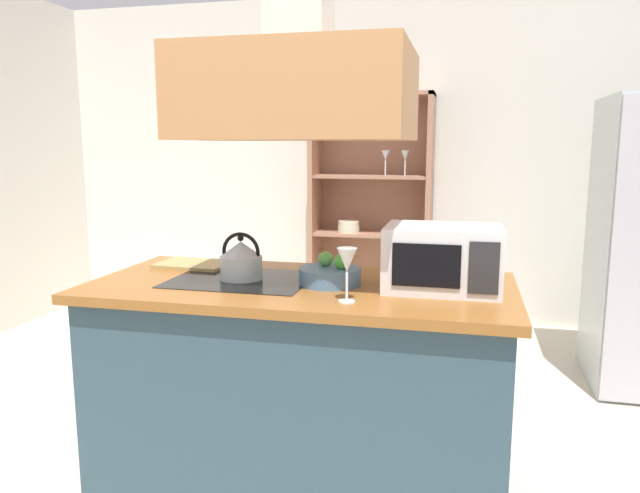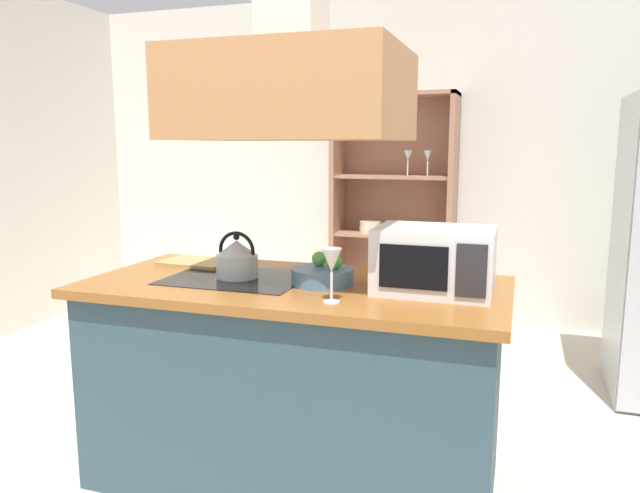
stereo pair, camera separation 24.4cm
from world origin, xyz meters
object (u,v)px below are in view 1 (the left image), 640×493
object	(u,v)px
kettle	(241,260)
cutting_board	(194,264)
wine_glass_on_counter	(347,262)
fruit_bowl	(330,274)
microwave	(443,258)
dish_cabinet	(371,223)

from	to	relation	value
kettle	cutting_board	bearing A→B (deg)	145.75
wine_glass_on_counter	fruit_bowl	distance (m)	0.32
fruit_bowl	microwave	bearing A→B (deg)	1.87
cutting_board	wine_glass_on_counter	xyz separation A→B (m)	(0.85, -0.49, 0.14)
kettle	fruit_bowl	bearing A→B (deg)	0.98
kettle	microwave	distance (m)	0.86
dish_cabinet	wine_glass_on_counter	size ratio (longest dim) A/B	9.16
microwave	fruit_bowl	distance (m)	0.47
dish_cabinet	fruit_bowl	distance (m)	2.54
cutting_board	fruit_bowl	bearing A→B (deg)	-16.70
kettle	microwave	size ratio (longest dim) A/B	0.45
cutting_board	wine_glass_on_counter	distance (m)	1.00
fruit_bowl	cutting_board	bearing A→B (deg)	163.30
kettle	wine_glass_on_counter	bearing A→B (deg)	-27.28
cutting_board	fruit_bowl	distance (m)	0.76
dish_cabinet	kettle	size ratio (longest dim) A/B	9.15
microwave	kettle	bearing A→B (deg)	-178.54
fruit_bowl	dish_cabinet	bearing A→B (deg)	94.87
cutting_board	wine_glass_on_counter	bearing A→B (deg)	-30.10
fruit_bowl	wine_glass_on_counter	bearing A→B (deg)	-65.64
microwave	wine_glass_on_counter	xyz separation A→B (m)	(-0.34, -0.29, 0.02)
dish_cabinet	kettle	world-z (taller)	dish_cabinet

